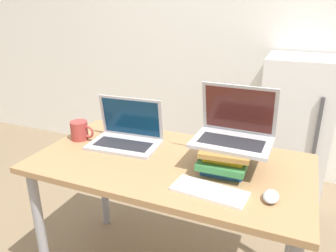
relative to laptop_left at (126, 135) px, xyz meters
name	(u,v)px	position (x,y,z in m)	size (l,w,h in m)	color
wall_back	(241,16)	(0.29, 1.42, 0.56)	(8.00, 0.05, 2.70)	silver
desk	(170,177)	(0.29, -0.10, -0.14)	(1.33, 0.71, 0.74)	#9E754C
laptop_left	(126,135)	(0.00, 0.00, 0.00)	(0.38, 0.26, 0.25)	#B2B2B7
book_stack	(226,156)	(0.56, -0.07, 0.01)	(0.24, 0.28, 0.12)	#235693
laptop_on_books	(234,131)	(0.58, -0.02, 0.12)	(0.35, 0.26, 0.26)	#B2B2B7
wireless_keyboard	(209,191)	(0.55, -0.29, -0.04)	(0.32, 0.15, 0.01)	white
mouse	(271,196)	(0.78, -0.25, -0.03)	(0.06, 0.10, 0.03)	#B2B2B7
mug	(80,131)	(-0.27, -0.05, 0.00)	(0.14, 0.09, 0.10)	#9E3833
mini_fridge	(294,128)	(0.82, 1.14, -0.25)	(0.50, 0.48, 1.10)	white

